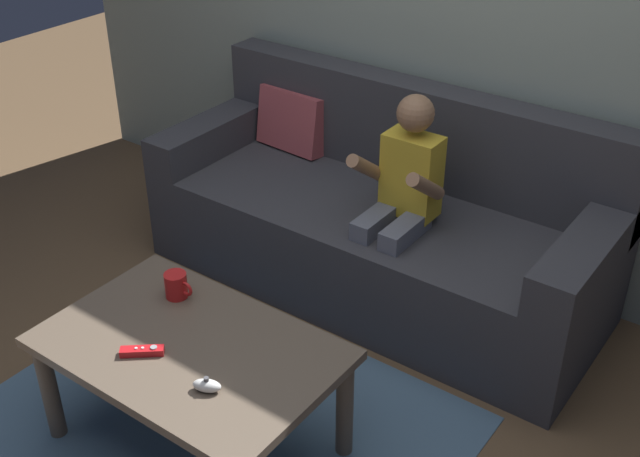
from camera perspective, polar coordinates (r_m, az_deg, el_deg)
The scene contains 8 objects.
ground_plane at distance 2.94m, azimuth -6.12°, elevation -15.24°, with size 9.20×9.20×0.00m, color brown.
couch at distance 3.56m, azimuth 4.31°, elevation 0.46°, with size 2.03×0.80×0.88m.
person_seated_on_couch at distance 3.21m, azimuth 5.69°, elevation 2.05°, with size 0.32×0.40×0.98m.
coffee_table at distance 2.71m, azimuth -9.23°, elevation -9.25°, with size 0.98×0.63×0.44m.
area_rug at distance 2.96m, azimuth -8.61°, elevation -14.80°, with size 1.66×1.48×0.01m, color slate.
game_remote_red_near_edge at distance 2.65m, azimuth -12.62°, elevation -8.57°, with size 0.13×0.12×0.03m.
nunchuk_white at distance 2.48m, azimuth -8.10°, elevation -11.07°, with size 0.10×0.08×0.05m.
coffee_mug at distance 2.86m, azimuth -10.23°, elevation -4.03°, with size 0.12×0.08×0.09m.
Camera 1 is at (1.43, -1.45, 2.11)m, focal length 44.68 mm.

